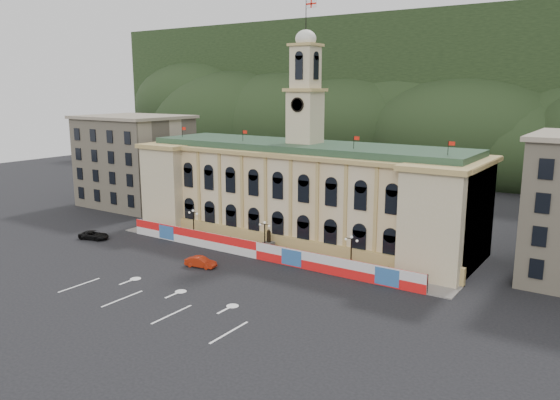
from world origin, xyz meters
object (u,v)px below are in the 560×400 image
Objects in this scene: red_sedan at (201,262)px; black_suv at (94,235)px; lamp_center at (265,235)px; statue at (269,246)px.

red_sedan reaches higher than black_suv.
lamp_center reaches higher than red_sedan.
statue reaches higher than black_suv.
lamp_center is at bearing -90.00° from statue.
black_suv is at bearing -161.47° from statue.
statue is 0.70× the size of black_suv.
statue is at bearing 90.00° from lamp_center.
statue is 0.72× the size of lamp_center.
black_suv is at bearing -163.32° from lamp_center.
black_suv is (-23.94, 0.89, -0.04)m from red_sedan.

